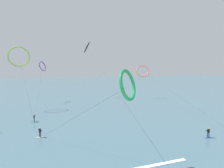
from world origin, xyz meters
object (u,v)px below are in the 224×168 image
surfer_teal (34,119)px  kite_lime (19,57)px  kite_emerald (128,85)px  surfer_cobalt (208,133)px  kite_charcoal (87,47)px  kite_violet (42,66)px  surfer_ivory (40,133)px  kite_coral (143,71)px

surfer_teal → kite_lime: (-5.19, 12.67, 13.84)m
surfer_teal → kite_emerald: size_ratio=0.12×
surfer_cobalt → kite_lime: bearing=146.2°
surfer_teal → kite_charcoal: (15.15, 27.65, 18.68)m
kite_violet → kite_lime: kite_lime is taller
surfer_teal → kite_violet: bearing=-11.3°
surfer_ivory → surfer_cobalt: size_ratio=1.00×
kite_emerald → kite_lime: bearing=73.0°
surfer_teal → kite_coral: bearing=-73.3°
kite_charcoal → surfer_ivory: bearing=-11.5°
kite_coral → kite_lime: bearing=-152.0°
surfer_ivory → kite_emerald: size_ratio=0.12×
surfer_teal → surfer_cobalt: size_ratio=1.00×
surfer_ivory → kite_charcoal: bearing=114.1°
surfer_teal → surfer_ivory: same height
surfer_cobalt → kite_emerald: kite_emerald is taller
surfer_teal → kite_violet: kite_violet is taller
surfer_cobalt → kite_charcoal: (-14.08, 44.42, 18.68)m
surfer_cobalt → kite_charcoal: 50.20m
kite_lime → kite_charcoal: size_ratio=0.32×
surfer_ivory → surfer_teal: bearing=148.0°
surfer_ivory → kite_lime: size_ratio=0.10×
surfer_ivory → kite_coral: 44.61m
kite_violet → kite_charcoal: size_ratio=0.45×
surfer_ivory → kite_charcoal: size_ratio=0.03×
surfer_ivory → kite_emerald: (10.75, -12.48, 9.02)m
surfer_cobalt → kite_emerald: 19.10m
kite_violet → kite_charcoal: kite_charcoal is taller
kite_violet → kite_charcoal: bearing=-46.3°
kite_charcoal → kite_coral: size_ratio=1.21×
surfer_teal → kite_lime: 19.47m
surfer_cobalt → kite_coral: 38.25m
kite_lime → surfer_cobalt: bearing=116.2°
kite_emerald → kite_charcoal: (2.13, 48.98, 9.65)m
surfer_teal → surfer_ivory: 9.13m
surfer_ivory → surfer_cobalt: same height
kite_violet → kite_lime: 11.52m
surfer_teal → kite_emerald: (13.02, -21.32, 9.02)m
surfer_teal → surfer_cobalt: 33.70m
kite_violet → kite_charcoal: (15.71, 4.74, 7.31)m
surfer_cobalt → kite_emerald: (-16.21, -4.56, 9.02)m
kite_emerald → kite_charcoal: kite_charcoal is taller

